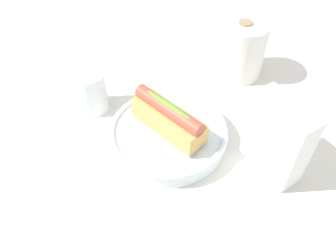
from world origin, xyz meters
The scene contains 6 objects.
ground_plane centered at (0.00, 0.00, 0.00)m, with size 2.40×2.40×0.00m, color silver.
serving_bowl centered at (0.00, 0.01, 0.02)m, with size 0.23×0.23×0.04m.
hotdog_front centered at (0.00, 0.01, 0.07)m, with size 0.15×0.05×0.06m.
water_glass centered at (-0.18, -0.03, 0.04)m, with size 0.07×0.07×0.09m.
paper_towel_roll centered at (-0.04, 0.29, 0.07)m, with size 0.11×0.11×0.13m.
napkin_box centered at (0.17, 0.10, 0.07)m, with size 0.11×0.04×0.15m, color white.
Camera 1 is at (0.31, -0.29, 0.49)m, focal length 35.59 mm.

